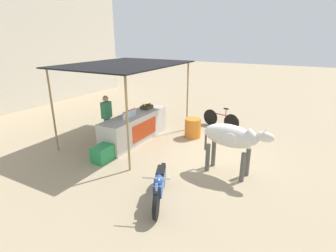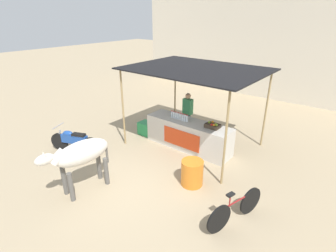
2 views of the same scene
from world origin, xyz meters
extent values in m
plane|color=tan|center=(0.00, 0.00, 0.00)|extent=(60.00, 60.00, 0.00)
cube|color=beige|center=(0.00, 9.70, 2.98)|extent=(16.00, 0.50, 5.96)
cube|color=beige|center=(0.00, 2.20, 0.48)|extent=(3.00, 0.80, 0.96)
cube|color=red|center=(0.00, 1.79, 0.48)|extent=(1.40, 0.02, 0.58)
cube|color=black|center=(0.00, 2.50, 2.64)|extent=(4.20, 3.20, 0.04)
cylinder|color=#997F51|center=(-1.89, 1.06, 1.32)|extent=(0.06, 0.06, 2.64)
cylinder|color=#997F51|center=(1.89, 1.06, 1.32)|extent=(0.06, 0.06, 2.64)
cylinder|color=#997F51|center=(-1.89, 3.94, 1.32)|extent=(0.06, 0.06, 2.64)
cylinder|color=#997F51|center=(1.89, 3.94, 1.32)|extent=(0.06, 0.06, 2.64)
cylinder|color=silver|center=(-0.67, 2.15, 1.07)|extent=(0.07, 0.07, 0.22)
cylinder|color=red|center=(-0.67, 2.15, 1.19)|extent=(0.04, 0.04, 0.03)
cylinder|color=silver|center=(-0.58, 2.15, 1.07)|extent=(0.07, 0.07, 0.22)
cylinder|color=red|center=(-0.58, 2.15, 1.19)|extent=(0.04, 0.04, 0.03)
cylinder|color=silver|center=(-0.48, 2.15, 1.07)|extent=(0.07, 0.07, 0.22)
cylinder|color=red|center=(-0.48, 2.15, 1.19)|extent=(0.04, 0.04, 0.03)
cylinder|color=silver|center=(-0.40, 2.15, 1.07)|extent=(0.07, 0.07, 0.22)
cylinder|color=red|center=(-0.40, 2.15, 1.19)|extent=(0.04, 0.04, 0.03)
cylinder|color=silver|center=(-0.30, 2.15, 1.07)|extent=(0.07, 0.07, 0.22)
cylinder|color=red|center=(-0.30, 2.15, 1.19)|extent=(0.04, 0.04, 0.03)
cylinder|color=silver|center=(-0.21, 2.15, 1.07)|extent=(0.07, 0.07, 0.22)
cylinder|color=red|center=(-0.21, 2.15, 1.19)|extent=(0.04, 0.04, 0.03)
cylinder|color=silver|center=(-0.12, 2.15, 1.07)|extent=(0.07, 0.07, 0.22)
cylinder|color=red|center=(-0.12, 2.15, 1.19)|extent=(0.04, 0.04, 0.03)
cylinder|color=silver|center=(-0.03, 2.15, 1.07)|extent=(0.07, 0.07, 0.22)
cylinder|color=red|center=(-0.03, 2.15, 1.19)|extent=(0.04, 0.04, 0.03)
cube|color=#3F3326|center=(0.86, 2.25, 1.02)|extent=(0.44, 0.32, 0.12)
sphere|color=#B21E19|center=(0.89, 2.14, 1.11)|extent=(0.08, 0.08, 0.08)
sphere|color=#8CB22D|center=(0.74, 2.25, 1.11)|extent=(0.08, 0.08, 0.08)
sphere|color=orange|center=(0.96, 2.16, 1.11)|extent=(0.08, 0.08, 0.08)
sphere|color=orange|center=(0.80, 2.36, 1.11)|extent=(0.08, 0.08, 0.08)
sphere|color=#8CB22D|center=(1.02, 2.20, 1.11)|extent=(0.08, 0.08, 0.08)
sphere|color=#8CB22D|center=(0.98, 2.23, 1.11)|extent=(0.08, 0.08, 0.08)
cylinder|color=#383842|center=(-0.56, 2.95, 0.44)|extent=(0.22, 0.22, 0.88)
cube|color=#337F4C|center=(-0.56, 2.95, 1.16)|extent=(0.34, 0.20, 0.56)
sphere|color=tan|center=(-0.56, 2.95, 1.55)|extent=(0.20, 0.20, 0.20)
cube|color=#268C4C|center=(-1.81, 2.10, 0.24)|extent=(0.60, 0.44, 0.48)
cylinder|color=orange|center=(1.28, 0.54, 0.35)|extent=(0.59, 0.59, 0.70)
ellipsoid|color=silver|center=(-0.76, -1.33, 1.08)|extent=(0.68, 1.45, 0.60)
cylinder|color=#575551|center=(-0.63, -1.84, 0.39)|extent=(0.12, 0.12, 0.78)
cylinder|color=#575551|center=(-1.00, -1.80, 0.39)|extent=(0.12, 0.12, 0.78)
cylinder|color=#575551|center=(-0.52, -0.87, 0.39)|extent=(0.12, 0.12, 0.78)
cylinder|color=#575551|center=(-0.88, -0.82, 0.39)|extent=(0.12, 0.12, 0.78)
cylinder|color=silver|center=(-0.83, -1.92, 1.19)|extent=(0.29, 0.47, 0.41)
ellipsoid|color=silver|center=(-0.86, -2.22, 1.25)|extent=(0.27, 0.46, 0.26)
cone|color=beige|center=(-0.79, -2.21, 1.39)|extent=(0.05, 0.05, 0.10)
cone|color=beige|center=(-0.93, -2.19, 1.39)|extent=(0.05, 0.05, 0.10)
cylinder|color=#575551|center=(-0.68, -0.67, 0.81)|extent=(0.06, 0.06, 0.60)
ellipsoid|color=silver|center=(-0.99, -1.41, 1.08)|extent=(0.15, 0.45, 0.32)
cylinder|color=black|center=(-3.26, -0.61, 0.30)|extent=(0.58, 0.31, 0.60)
cylinder|color=black|center=(-2.15, -0.15, 0.30)|extent=(0.58, 0.31, 0.60)
cube|color=#1E4799|center=(-2.71, -0.38, 0.48)|extent=(0.90, 0.51, 0.28)
ellipsoid|color=#1E4799|center=(-2.91, -0.47, 0.64)|extent=(0.41, 0.32, 0.20)
cube|color=black|center=(-2.54, -0.31, 0.64)|extent=(0.48, 0.34, 0.10)
cylinder|color=#99999E|center=(-3.21, -0.59, 0.88)|extent=(0.24, 0.52, 0.03)
cylinder|color=#99999E|center=(-3.24, -0.60, 0.50)|extent=(0.21, 0.12, 0.49)
cylinder|color=black|center=(2.92, 0.45, 0.33)|extent=(0.22, 0.65, 0.66)
cylinder|color=black|center=(2.65, -0.51, 0.33)|extent=(0.22, 0.65, 0.66)
cylinder|color=maroon|center=(2.78, -0.03, 0.55)|extent=(0.27, 0.83, 0.04)
cylinder|color=maroon|center=(2.72, -0.24, 0.67)|extent=(0.03, 0.03, 0.28)
cube|color=black|center=(2.72, -0.24, 0.83)|extent=(0.15, 0.20, 0.04)
camera|label=1|loc=(-7.08, -2.95, 3.51)|focal=28.00mm
camera|label=2|loc=(4.44, -4.44, 4.26)|focal=28.00mm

